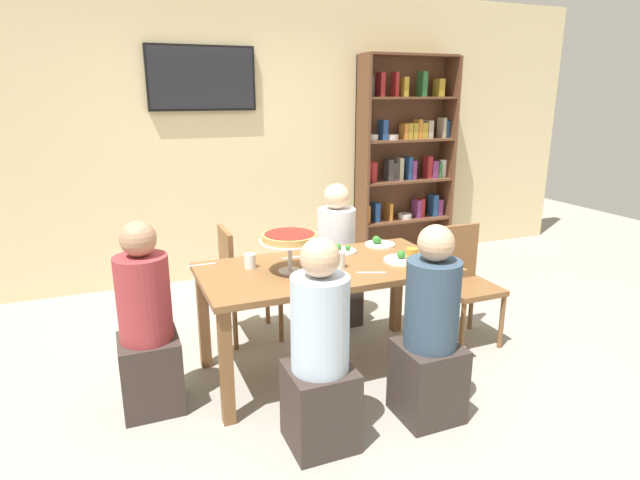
{
  "coord_description": "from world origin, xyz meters",
  "views": [
    {
      "loc": [
        -1.26,
        -2.96,
        1.82
      ],
      "look_at": [
        0.0,
        0.1,
        0.89
      ],
      "focal_mm": 29.4,
      "sensor_mm": 36.0,
      "label": 1
    }
  ],
  "objects": [
    {
      "name": "water_glass_clear_near",
      "position": [
        0.07,
        -0.06,
        0.79
      ],
      "size": [
        0.07,
        0.07,
        0.1
      ],
      "primitive_type": "cylinder",
      "color": "white",
      "rests_on": "dining_table"
    },
    {
      "name": "diner_far_right",
      "position": [
        0.38,
        0.68,
        0.49
      ],
      "size": [
        0.34,
        0.34,
        1.15
      ],
      "rotation": [
        0.0,
        0.0,
        -1.57
      ],
      "color": "#382D28",
      "rests_on": "ground_plane"
    },
    {
      "name": "salad_plate_far_diner",
      "position": [
        0.22,
        0.24,
        0.76
      ],
      "size": [
        0.21,
        0.21,
        0.07
      ],
      "color": "white",
      "rests_on": "dining_table"
    },
    {
      "name": "deep_dish_pizza_stand",
      "position": [
        -0.25,
        -0.02,
        0.95
      ],
      "size": [
        0.38,
        0.38,
        0.25
      ],
      "color": "silver",
      "rests_on": "dining_table"
    },
    {
      "name": "cutlery_fork_far",
      "position": [
        -0.13,
        0.25,
        0.74
      ],
      "size": [
        0.18,
        0.02,
        0.0
      ],
      "primitive_type": "cube",
      "rotation": [
        0.0,
        0.0,
        3.1
      ],
      "color": "silver",
      "rests_on": "dining_table"
    },
    {
      "name": "bookshelf",
      "position": [
        1.79,
        2.01,
        1.13
      ],
      "size": [
        1.1,
        0.3,
        2.21
      ],
      "color": "brown",
      "rests_on": "ground_plane"
    },
    {
      "name": "chair_far_left",
      "position": [
        -0.4,
        0.68,
        0.49
      ],
      "size": [
        0.4,
        0.4,
        0.87
      ],
      "rotation": [
        0.0,
        0.0,
        -1.57
      ],
      "color": "brown",
      "rests_on": "ground_plane"
    },
    {
      "name": "diner_near_right",
      "position": [
        0.33,
        -0.72,
        0.49
      ],
      "size": [
        0.34,
        0.34,
        1.15
      ],
      "rotation": [
        0.0,
        0.0,
        1.57
      ],
      "color": "#382D28",
      "rests_on": "ground_plane"
    },
    {
      "name": "water_glass_clear_far",
      "position": [
        -0.46,
        0.15,
        0.79
      ],
      "size": [
        0.07,
        0.07,
        0.09
      ],
      "primitive_type": "cylinder",
      "color": "white",
      "rests_on": "dining_table"
    },
    {
      "name": "ground_plane",
      "position": [
        0.0,
        0.0,
        0.0
      ],
      "size": [
        12.0,
        12.0,
        0.0
      ],
      "primitive_type": "plane",
      "color": "gray"
    },
    {
      "name": "chair_head_east",
      "position": [
        1.14,
        0.04,
        0.49
      ],
      "size": [
        0.4,
        0.4,
        0.87
      ],
      "rotation": [
        0.0,
        0.0,
        3.14
      ],
      "color": "brown",
      "rests_on": "ground_plane"
    },
    {
      "name": "rear_partition",
      "position": [
        0.0,
        2.2,
        1.4
      ],
      "size": [
        8.0,
        0.12,
        2.8
      ],
      "primitive_type": "cube",
      "color": "beige",
      "rests_on": "ground_plane"
    },
    {
      "name": "television",
      "position": [
        -0.35,
        2.11,
        1.95
      ],
      "size": [
        0.99,
        0.05,
        0.58
      ],
      "color": "black"
    },
    {
      "name": "salad_plate_spare",
      "position": [
        0.52,
        -0.09,
        0.75
      ],
      "size": [
        0.26,
        0.26,
        0.07
      ],
      "color": "white",
      "rests_on": "dining_table"
    },
    {
      "name": "cutlery_knife_near",
      "position": [
        -0.74,
        0.33,
        0.74
      ],
      "size": [
        0.18,
        0.02,
        0.0
      ],
      "primitive_type": "cube",
      "rotation": [
        0.0,
        0.0,
        3.15
      ],
      "color": "silver",
      "rests_on": "dining_table"
    },
    {
      "name": "dining_table",
      "position": [
        0.0,
        0.0,
        0.64
      ],
      "size": [
        1.62,
        0.82,
        0.74
      ],
      "color": "brown",
      "rests_on": "ground_plane"
    },
    {
      "name": "salad_plate_near_diner",
      "position": [
        0.55,
        0.29,
        0.76
      ],
      "size": [
        0.22,
        0.22,
        0.07
      ],
      "color": "white",
      "rests_on": "dining_table"
    },
    {
      "name": "diner_near_left",
      "position": [
        -0.33,
        -0.72,
        0.49
      ],
      "size": [
        0.34,
        0.34,
        1.15
      ],
      "rotation": [
        0.0,
        0.0,
        1.57
      ],
      "color": "#382D28",
      "rests_on": "ground_plane"
    },
    {
      "name": "cutlery_fork_near",
      "position": [
        0.21,
        -0.23,
        0.74
      ],
      "size": [
        0.17,
        0.08,
        0.0
      ],
      "primitive_type": "cube",
      "rotation": [
        0.0,
        0.0,
        -0.37
      ],
      "color": "silver",
      "rests_on": "dining_table"
    },
    {
      "name": "diner_head_west",
      "position": [
        -1.13,
        -0.03,
        0.49
      ],
      "size": [
        0.34,
        0.34,
        1.15
      ],
      "color": "#382D28",
      "rests_on": "ground_plane"
    },
    {
      "name": "beer_glass_amber_tall",
      "position": [
        0.43,
        -0.34,
        0.82
      ],
      "size": [
        0.07,
        0.07,
        0.16
      ],
      "primitive_type": "cylinder",
      "color": "gold",
      "rests_on": "dining_table"
    }
  ]
}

